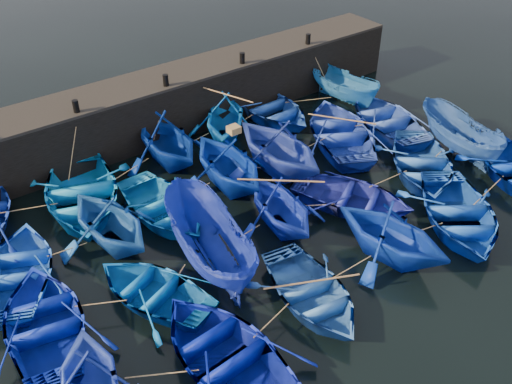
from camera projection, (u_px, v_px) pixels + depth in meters
ground at (312, 252)px, 19.60m from camera, size 120.00×120.00×0.00m
quay_wall at (159, 107)px, 25.70m from camera, size 26.00×2.50×2.50m
quay_top at (156, 80)px, 24.93m from camera, size 26.00×2.50×0.12m
bollard_1 at (76, 106)px, 22.22m from camera, size 0.24×0.24×0.50m
bollard_2 at (166, 80)px, 24.17m from camera, size 0.24×0.24×0.50m
bollard_3 at (242, 58)px, 26.11m from camera, size 0.24×0.24×0.50m
bollard_4 at (308, 39)px, 28.06m from camera, size 0.24×0.24×0.50m
boat_1 at (81, 194)px, 21.35m from camera, size 5.76×6.80×1.20m
boat_2 at (166, 139)px, 23.54m from camera, size 3.99×4.57×2.32m
boat_3 at (225, 117)px, 25.27m from camera, size 5.35×5.43×2.17m
boat_4 at (270, 108)px, 27.14m from camera, size 3.65×5.09×1.05m
boat_5 at (345, 88)px, 28.29m from camera, size 1.77×4.31×1.64m
boat_6 at (20, 270)px, 18.20m from camera, size 4.90×5.53×0.95m
boat_7 at (109, 220)px, 19.27m from camera, size 4.09×4.58×2.18m
boat_8 at (163, 207)px, 20.87m from camera, size 3.54×4.81×0.97m
boat_9 at (228, 162)px, 22.08m from camera, size 4.21×4.79×2.37m
boat_10 at (279, 145)px, 22.92m from camera, size 4.28×4.93×2.54m
boat_11 at (340, 131)px, 25.23m from camera, size 6.19×6.84×1.16m
boat_12 at (387, 118)px, 26.28m from camera, size 4.96×6.00×1.08m
boat_13 at (45, 322)px, 16.41m from camera, size 4.36×5.43×1.00m
boat_14 at (154, 290)px, 17.53m from camera, size 4.31×4.98×0.87m
boat_15 at (208, 242)px, 18.45m from camera, size 2.83×5.54×2.04m
boat_16 at (280, 205)px, 20.09m from camera, size 3.92×4.35×2.03m
boat_17 at (352, 197)px, 21.39m from camera, size 5.06×5.60×0.95m
boat_18 at (421, 164)px, 23.15m from camera, size 6.06×6.23×1.05m
boat_19 at (459, 136)px, 24.31m from camera, size 2.41×4.76×1.76m
boat_21 at (227, 354)px, 15.44m from camera, size 4.01×5.37×1.06m
boat_22 at (311, 293)px, 17.41m from camera, size 3.76×4.78×0.90m
boat_23 at (392, 233)px, 18.73m from camera, size 4.31×4.76×2.19m
boat_24 at (459, 214)px, 20.46m from camera, size 6.05×6.40×1.08m
wooden_crate at (234, 130)px, 21.46m from camera, size 0.44×0.41×0.27m
mooring_ropes at (235, 166)px, 22.41m from camera, size 17.80×11.88×2.10m
loose_oars at (288, 158)px, 21.53m from camera, size 9.73×12.03×1.33m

